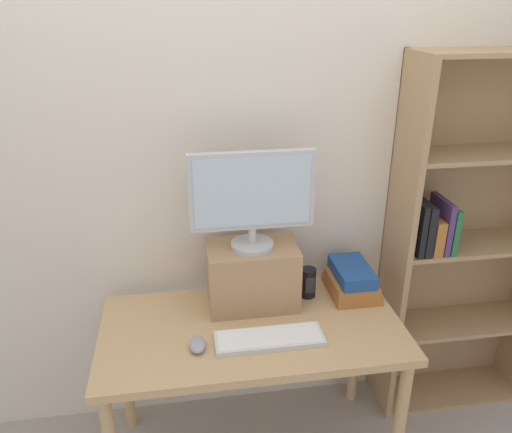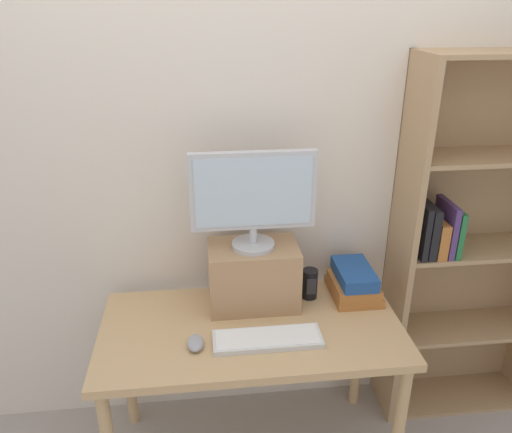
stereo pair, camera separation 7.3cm
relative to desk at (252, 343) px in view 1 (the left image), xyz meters
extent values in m
cube|color=beige|center=(0.00, 0.42, 0.66)|extent=(7.00, 0.08, 2.60)
cube|color=tan|center=(0.00, 0.00, 0.07)|extent=(1.25, 0.63, 0.04)
cylinder|color=tan|center=(0.57, -0.27, -0.29)|extent=(0.05, 0.05, 0.69)
cylinder|color=tan|center=(-0.57, 0.27, -0.29)|extent=(0.05, 0.05, 0.69)
cylinder|color=tan|center=(0.57, 0.27, -0.29)|extent=(0.05, 0.05, 0.69)
cube|color=tan|center=(0.72, 0.24, 0.25)|extent=(0.03, 0.28, 1.78)
cube|color=tan|center=(1.10, 0.37, 0.25)|extent=(0.79, 0.01, 1.78)
cube|color=tan|center=(1.10, 0.24, -0.63)|extent=(0.74, 0.27, 0.02)
cube|color=tan|center=(1.10, 0.24, -0.18)|extent=(0.74, 0.27, 0.02)
cube|color=tan|center=(1.10, 0.24, 0.26)|extent=(0.74, 0.27, 0.02)
cube|color=tan|center=(1.10, 0.24, 0.71)|extent=(0.74, 0.27, 0.02)
cube|color=tan|center=(1.10, 0.24, 1.13)|extent=(0.74, 0.27, 0.02)
cube|color=black|center=(0.77, 0.21, 0.40)|extent=(0.03, 0.20, 0.24)
cube|color=black|center=(0.81, 0.21, 0.39)|extent=(0.03, 0.20, 0.24)
cube|color=#AD662D|center=(0.85, 0.21, 0.36)|extent=(0.04, 0.20, 0.17)
cube|color=#4C336B|center=(0.90, 0.21, 0.39)|extent=(0.03, 0.20, 0.24)
cube|color=#236B38|center=(0.93, 0.21, 0.38)|extent=(0.03, 0.20, 0.22)
cube|color=#A87F56|center=(0.03, 0.17, 0.23)|extent=(0.38, 0.24, 0.28)
cylinder|color=#B7B7BA|center=(0.03, 0.17, 0.38)|extent=(0.18, 0.18, 0.02)
cylinder|color=#B7B7BA|center=(0.03, 0.17, 0.42)|extent=(0.03, 0.03, 0.07)
cube|color=#B7B7BA|center=(0.03, 0.17, 0.62)|extent=(0.51, 0.04, 0.33)
cube|color=silver|center=(0.03, 0.15, 0.62)|extent=(0.47, 0.00, 0.29)
cube|color=silver|center=(0.05, -0.11, 0.10)|extent=(0.43, 0.14, 0.02)
cube|color=white|center=(0.05, -0.11, 0.11)|extent=(0.41, 0.12, 0.00)
ellipsoid|color=#99999E|center=(-0.23, -0.11, 0.11)|extent=(0.06, 0.10, 0.04)
cube|color=#AD662D|center=(0.49, 0.18, 0.11)|extent=(0.21, 0.27, 0.04)
cube|color=#AD662D|center=(0.48, 0.17, 0.15)|extent=(0.19, 0.24, 0.05)
cube|color=navy|center=(0.48, 0.18, 0.20)|extent=(0.15, 0.26, 0.06)
cylinder|color=black|center=(0.28, 0.19, 0.16)|extent=(0.07, 0.07, 0.14)
cube|color=#2D2D30|center=(0.28, 0.15, 0.17)|extent=(0.04, 0.00, 0.08)
camera|label=1|loc=(-0.25, -1.69, 1.34)|focal=35.00mm
camera|label=2|loc=(-0.18, -1.70, 1.34)|focal=35.00mm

